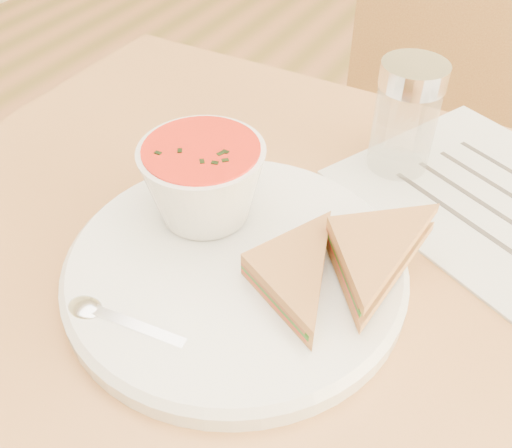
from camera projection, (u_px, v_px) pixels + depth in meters
The scene contains 7 objects.
chair_far at pixel (412, 198), 1.15m from camera, with size 0.35×0.35×0.79m, color brown, non-canonical shape.
plate at pixel (235, 268), 0.51m from camera, with size 0.30×0.30×0.02m, color white, non-canonical shape.
soup_bowl at pixel (204, 185), 0.52m from camera, with size 0.11×0.11×0.08m, color white, non-canonical shape.
sandwich_half_a at pixel (241, 266), 0.48m from camera, with size 0.10×0.10×0.03m, color #BF7A43, non-canonical shape.
sandwich_half_b at pixel (326, 230), 0.49m from camera, with size 0.10×0.10×0.03m, color #BF7A43, non-canonical shape.
spoon at pixel (136, 327), 0.45m from camera, with size 0.16×0.03×0.01m, color silver, non-canonical shape.
condiment_shaker at pixel (405, 118), 0.60m from camera, with size 0.07×0.07×0.12m, color silver, non-canonical shape.
Camera 1 is at (0.07, -0.32, 1.13)m, focal length 40.00 mm.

